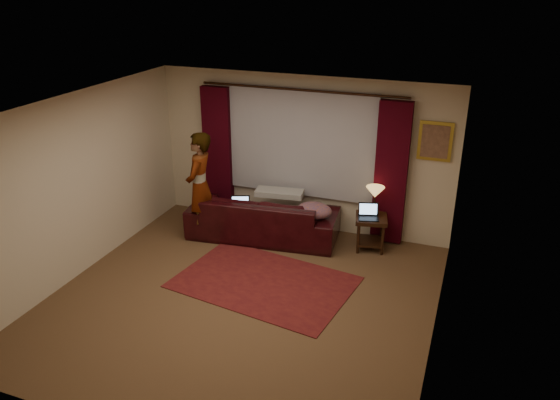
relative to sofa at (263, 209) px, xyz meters
The scene contains 20 objects.
floor 1.98m from the sofa, 76.60° to the right, with size 5.00×5.00×0.01m, color brown.
ceiling 2.84m from the sofa, 76.60° to the right, with size 5.00×5.00×0.02m, color silver.
wall_back 1.12m from the sofa, 55.34° to the left, with size 5.00×0.02×2.60m, color beige.
wall_front 4.46m from the sofa, 84.20° to the right, with size 5.00×0.02×2.60m, color beige.
wall_left 2.89m from the sofa, 137.89° to the right, with size 0.02×5.00×2.60m, color beige.
wall_right 3.57m from the sofa, 32.28° to the right, with size 0.02×5.00×2.60m, color beige.
sheer_curtain 1.24m from the sofa, 52.66° to the left, with size 2.50×0.05×1.80m, color #A5A5AD.
drape_left 1.37m from the sofa, 153.33° to the left, with size 0.50×0.14×2.30m, color #33030D.
drape_right 2.13m from the sofa, 15.28° to the left, with size 0.50×0.14×2.30m, color #33030D.
curtain_rod 2.01m from the sofa, 50.15° to the left, with size 0.04×0.04×3.40m, color black.
picture_frame 2.90m from the sofa, 13.51° to the left, with size 0.50×0.04×0.60m, color gold.
sofa is the anchor object (origin of this frame).
throw_blanket 0.58m from the sofa, 50.14° to the left, with size 0.78×0.31×0.09m, color #9E9D96.
clothing_pile 0.89m from the sofa, ahead, with size 0.56×0.43×0.24m, color #714752.
laptop_sofa 0.39m from the sofa, 146.28° to the right, with size 0.30×0.33×0.22m, color black, non-canonical shape.
area_rug 1.55m from the sofa, 67.56° to the right, with size 2.42×1.62×0.01m, color maroon.
end_table 1.77m from the sofa, ahead, with size 0.48×0.48×0.56m, color black.
tiffany_lamp 1.81m from the sofa, ahead, with size 0.29×0.29×0.46m, color olive, non-canonical shape.
laptop_table 1.73m from the sofa, ahead, with size 0.31×0.34×0.22m, color black, non-canonical shape.
person 1.09m from the sofa, 159.00° to the right, with size 0.53×0.53×1.79m, color #9E9D96.
Camera 1 is at (2.69, -5.68, 4.12)m, focal length 35.00 mm.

